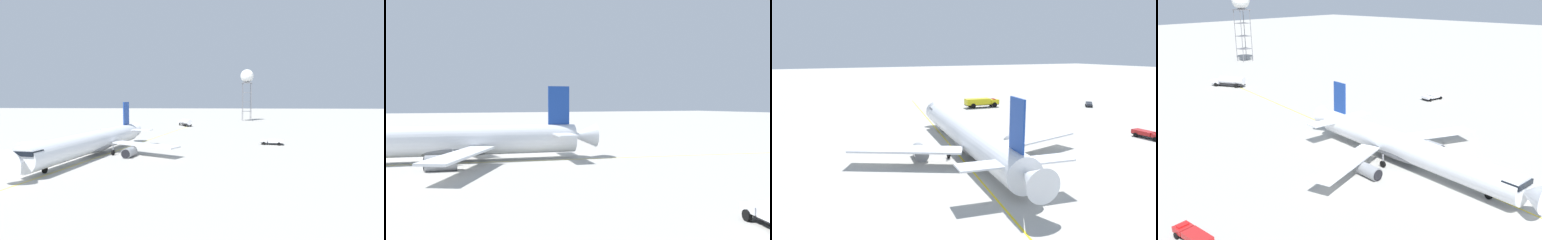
# 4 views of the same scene
# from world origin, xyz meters

# --- Properties ---
(ground_plane) EXTENTS (600.00, 600.00, 0.00)m
(ground_plane) POSITION_xyz_m (0.00, 0.00, 0.00)
(ground_plane) COLOR #ADAAA3
(airliner_main) EXTENTS (44.73, 34.97, 10.76)m
(airliner_main) POSITION_xyz_m (3.68, -0.54, 2.72)
(airliner_main) COLOR white
(airliner_main) RESTS_ON ground_plane
(baggage_truck_truck) EXTENTS (3.74, 3.58, 1.22)m
(baggage_truck_truck) POSITION_xyz_m (30.08, -51.57, 0.71)
(baggage_truck_truck) COLOR #232326
(baggage_truck_truck) RESTS_ON ground_plane
(ops_pickup_truck) EXTENTS (5.68, 2.31, 1.41)m
(ops_pickup_truck) POSITION_xyz_m (-1.84, -33.81, 0.81)
(ops_pickup_truck) COLOR #232326
(ops_pickup_truck) RESTS_ON ground_plane
(fire_tender_truck) EXTENTS (3.62, 9.75, 2.50)m
(fire_tender_truck) POSITION_xyz_m (41.93, -23.30, 1.53)
(fire_tender_truck) COLOR #232326
(fire_tender_truck) RESTS_ON ground_plane
(taxiway_centreline) EXTENTS (126.13, 23.59, 0.01)m
(taxiway_centreline) POSITION_xyz_m (0.38, 1.72, 0.00)
(taxiway_centreline) COLOR yellow
(taxiway_centreline) RESTS_ON ground_plane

